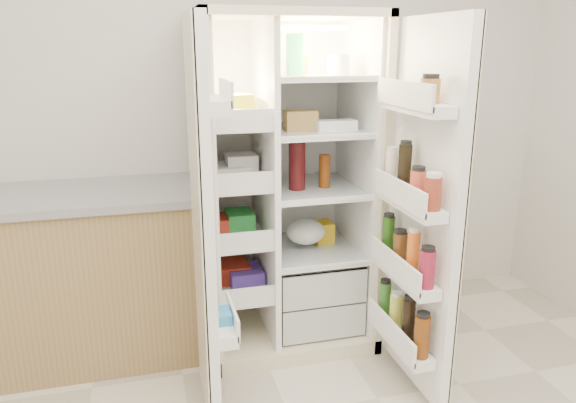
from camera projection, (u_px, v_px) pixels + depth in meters
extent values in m
cube|color=silver|center=(239.00, 96.00, 3.17)|extent=(4.00, 0.02, 2.70)
cube|color=beige|center=(270.00, 173.00, 3.27)|extent=(0.92, 0.04, 1.80)
cube|color=beige|center=(203.00, 191.00, 2.85)|extent=(0.04, 0.70, 1.80)
cube|color=beige|center=(360.00, 181.00, 3.07)|extent=(0.04, 0.70, 1.80)
cube|color=beige|center=(284.00, 15.00, 2.72)|extent=(0.92, 0.70, 0.04)
cube|color=beige|center=(284.00, 328.00, 3.20)|extent=(0.92, 0.70, 0.08)
cube|color=white|center=(271.00, 170.00, 3.23)|extent=(0.84, 0.02, 1.68)
cube|color=white|center=(208.00, 187.00, 2.85)|extent=(0.02, 0.62, 1.68)
cube|color=white|center=(355.00, 178.00, 3.06)|extent=(0.02, 0.62, 1.68)
cube|color=white|center=(264.00, 183.00, 2.93)|extent=(0.03, 0.62, 1.68)
cube|color=#B7C1BD|center=(311.00, 303.00, 3.18)|extent=(0.47, 0.52, 0.19)
cube|color=#B7C1BD|center=(311.00, 272.00, 3.12)|extent=(0.47, 0.52, 0.19)
cube|color=#FFD18C|center=(310.00, 28.00, 2.82)|extent=(0.30, 0.30, 0.02)
cube|color=silver|center=(239.00, 284.00, 3.05)|extent=(0.28, 0.58, 0.02)
cube|color=silver|center=(237.00, 233.00, 2.96)|extent=(0.28, 0.58, 0.02)
cube|color=silver|center=(236.00, 180.00, 2.88)|extent=(0.28, 0.58, 0.02)
cube|color=silver|center=(234.00, 123.00, 2.80)|extent=(0.28, 0.58, 0.02)
cube|color=silver|center=(311.00, 249.00, 3.10)|extent=(0.49, 0.58, 0.01)
cube|color=silver|center=(311.00, 187.00, 3.01)|extent=(0.49, 0.58, 0.01)
cube|color=silver|center=(312.00, 130.00, 2.92)|extent=(0.49, 0.58, 0.02)
cube|color=silver|center=(313.00, 76.00, 2.84)|extent=(0.49, 0.58, 0.02)
cube|color=red|center=(238.00, 274.00, 3.03)|extent=(0.16, 0.20, 0.10)
cube|color=#248635|center=(237.00, 221.00, 2.94)|extent=(0.14, 0.18, 0.12)
cube|color=white|center=(235.00, 171.00, 2.87)|extent=(0.20, 0.22, 0.07)
cube|color=yellow|center=(234.00, 107.00, 2.78)|extent=(0.15, 0.16, 0.14)
cube|color=#5839AD|center=(238.00, 275.00, 3.03)|extent=(0.18, 0.20, 0.09)
cube|color=red|center=(237.00, 223.00, 2.95)|extent=(0.14, 0.18, 0.10)
cube|color=white|center=(235.00, 167.00, 2.86)|extent=(0.16, 0.16, 0.12)
sphere|color=orange|center=(294.00, 322.00, 3.09)|extent=(0.07, 0.07, 0.07)
sphere|color=orange|center=(307.00, 317.00, 3.15)|extent=(0.07, 0.07, 0.07)
sphere|color=orange|center=(326.00, 318.00, 3.14)|extent=(0.07, 0.07, 0.07)
sphere|color=orange|center=(296.00, 310.00, 3.23)|extent=(0.07, 0.07, 0.07)
sphere|color=orange|center=(313.00, 309.00, 3.24)|extent=(0.07, 0.07, 0.07)
sphere|color=orange|center=(331.00, 310.00, 3.22)|extent=(0.07, 0.07, 0.07)
ellipsoid|color=#386C24|center=(310.00, 268.00, 3.14)|extent=(0.26, 0.24, 0.11)
cylinder|color=#470F11|center=(297.00, 164.00, 2.90)|extent=(0.09, 0.09, 0.28)
cylinder|color=#7C380D|center=(325.00, 171.00, 2.96)|extent=(0.06, 0.06, 0.18)
cube|color=#289552|center=(295.00, 55.00, 2.74)|extent=(0.07, 0.07, 0.20)
cylinder|color=white|center=(338.00, 65.00, 2.79)|extent=(0.11, 0.11, 0.10)
cylinder|color=olive|center=(301.00, 65.00, 2.94)|extent=(0.07, 0.07, 0.09)
cube|color=white|center=(336.00, 125.00, 2.83)|extent=(0.21, 0.09, 0.05)
cube|color=#B48948|center=(300.00, 120.00, 2.83)|extent=(0.17, 0.09, 0.10)
ellipsoid|color=silver|center=(306.00, 237.00, 3.07)|extent=(0.22, 0.20, 0.14)
cube|color=yellow|center=(323.00, 232.00, 3.17)|extent=(0.10, 0.12, 0.12)
cube|color=white|center=(203.00, 224.00, 2.33)|extent=(0.05, 0.40, 1.72)
cube|color=beige|center=(197.00, 224.00, 2.32)|extent=(0.01, 0.40, 1.72)
cube|color=white|center=(223.00, 327.00, 2.48)|extent=(0.09, 0.32, 0.06)
cube|color=white|center=(215.00, 105.00, 2.21)|extent=(0.09, 0.32, 0.06)
cube|color=#338CCC|center=(223.00, 321.00, 2.47)|extent=(0.07, 0.12, 0.10)
cube|color=white|center=(425.00, 212.00, 2.49)|extent=(0.05, 0.58, 1.72)
cube|color=beige|center=(430.00, 212.00, 2.50)|extent=(0.01, 0.58, 1.72)
cube|color=white|center=(400.00, 339.00, 2.65)|extent=(0.11, 0.50, 0.05)
cube|color=white|center=(404.00, 275.00, 2.55)|extent=(0.11, 0.50, 0.05)
cube|color=white|center=(409.00, 203.00, 2.46)|extent=(0.11, 0.50, 0.05)
cube|color=white|center=(415.00, 107.00, 2.34)|extent=(0.11, 0.50, 0.05)
cylinder|color=#6B310B|center=(422.00, 337.00, 2.43)|extent=(0.07, 0.07, 0.20)
cylinder|color=black|center=(408.00, 321.00, 2.54)|extent=(0.06, 0.06, 0.22)
cylinder|color=#CECD44|center=(396.00, 312.00, 2.67)|extent=(0.06, 0.06, 0.18)
cylinder|color=#337125|center=(385.00, 300.00, 2.79)|extent=(0.06, 0.06, 0.19)
cylinder|color=maroon|center=(427.00, 269.00, 2.34)|extent=(0.07, 0.07, 0.17)
cylinder|color=orange|center=(413.00, 254.00, 2.45)|extent=(0.06, 0.06, 0.21)
cylinder|color=#5A3616|center=(400.00, 249.00, 2.58)|extent=(0.07, 0.07, 0.16)
cylinder|color=#225112|center=(388.00, 236.00, 2.69)|extent=(0.06, 0.06, 0.20)
cylinder|color=maroon|center=(433.00, 194.00, 2.24)|extent=(0.07, 0.07, 0.14)
cylinder|color=#CA4B33|center=(418.00, 186.00, 2.36)|extent=(0.07, 0.07, 0.14)
cylinder|color=black|center=(404.00, 170.00, 2.47)|extent=(0.06, 0.06, 0.23)
cylinder|color=#F1DCC6|center=(392.00, 169.00, 2.60)|extent=(0.06, 0.06, 0.18)
cylinder|color=olive|center=(430.00, 91.00, 2.21)|extent=(0.08, 0.08, 0.10)
cube|color=#94744A|center=(89.00, 277.00, 2.92)|extent=(1.22, 0.63, 0.88)
cube|color=gray|center=(81.00, 195.00, 2.79)|extent=(1.26, 0.67, 0.04)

